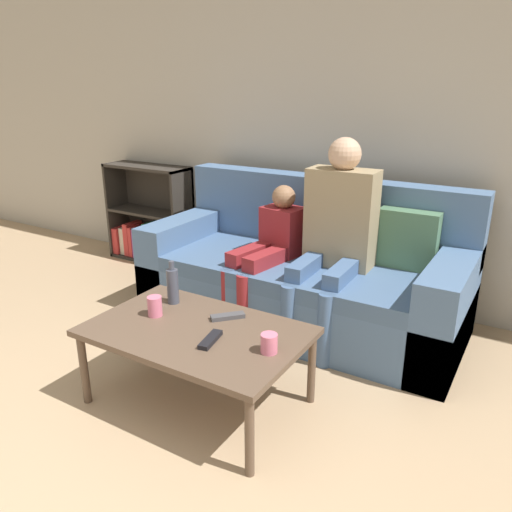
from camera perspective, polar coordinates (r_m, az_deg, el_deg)
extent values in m
cube|color=#B7B2A8|center=(3.63, 9.38, 15.45)|extent=(12.00, 0.06, 2.60)
cube|color=#4C6B93|center=(3.34, 4.94, -4.76)|extent=(2.08, 0.89, 0.34)
cube|color=#466288|center=(3.18, 4.34, -1.70)|extent=(1.64, 0.71, 0.10)
cube|color=#4C6B93|center=(3.48, 7.79, 5.05)|extent=(2.08, 0.18, 0.48)
cube|color=#4C6B93|center=(3.76, -7.78, 0.06)|extent=(0.22, 0.89, 0.60)
cube|color=#4C6B93|center=(3.04, 21.00, -5.90)|extent=(0.22, 0.89, 0.60)
cube|color=#4C7556|center=(3.17, 16.92, 1.82)|extent=(0.36, 0.12, 0.36)
cube|color=#332D28|center=(4.78, -15.46, 5.27)|extent=(0.02, 0.28, 0.85)
cube|color=#332D28|center=(4.27, -8.29, 4.15)|extent=(0.02, 0.28, 0.85)
cube|color=#332D28|center=(4.61, -11.00, 5.11)|extent=(0.79, 0.02, 0.85)
cube|color=#332D28|center=(4.64, -11.72, -0.21)|extent=(0.79, 0.28, 0.02)
cube|color=#332D28|center=(4.51, -12.09, 4.96)|extent=(0.74, 0.28, 0.02)
cube|color=#332D28|center=(4.44, -12.45, 9.94)|extent=(0.79, 0.28, 0.02)
cube|color=red|center=(4.82, -14.88, 1.94)|extent=(0.06, 0.23, 0.24)
cube|color=beige|center=(4.77, -14.42, 1.83)|extent=(0.05, 0.17, 0.25)
cube|color=red|center=(4.72, -13.86, 2.02)|extent=(0.05, 0.20, 0.30)
cube|color=red|center=(4.69, -13.37, 1.80)|extent=(0.04, 0.21, 0.27)
cube|color=#993D84|center=(4.66, -12.91, 1.65)|extent=(0.04, 0.21, 0.26)
cube|color=gold|center=(4.62, -12.32, 1.40)|extent=(0.07, 0.20, 0.24)
cube|color=#2D7A4C|center=(4.56, -11.81, 1.81)|extent=(0.04, 0.20, 0.33)
cylinder|color=brown|center=(2.66, -19.06, -12.09)|extent=(0.04, 0.04, 0.38)
cylinder|color=brown|center=(2.12, -0.75, -19.90)|extent=(0.04, 0.04, 0.38)
cylinder|color=brown|center=(3.01, -10.59, -7.50)|extent=(0.04, 0.04, 0.38)
cylinder|color=brown|center=(2.54, 6.38, -12.64)|extent=(0.04, 0.04, 0.38)
cube|color=brown|center=(2.44, -6.84, -8.59)|extent=(1.04, 0.66, 0.03)
cylinder|color=#476693|center=(2.91, 3.71, -7.42)|extent=(0.09, 0.09, 0.44)
cylinder|color=#476693|center=(2.83, 7.91, -8.40)|extent=(0.09, 0.09, 0.44)
cube|color=#476693|center=(3.00, 5.78, -1.12)|extent=(0.11, 0.40, 0.09)
cube|color=#476693|center=(2.92, 9.88, -1.89)|extent=(0.11, 0.40, 0.09)
cube|color=#9E8966|center=(3.09, 9.70, 4.28)|extent=(0.42, 0.21, 0.60)
sphere|color=#D1A889|center=(3.02, 10.11, 11.41)|extent=(0.19, 0.19, 0.19)
cylinder|color=maroon|center=(3.14, -3.30, -5.33)|extent=(0.10, 0.10, 0.44)
cylinder|color=maroon|center=(3.05, -1.37, -6.05)|extent=(0.10, 0.10, 0.44)
cube|color=maroon|center=(3.20, -0.51, 0.30)|extent=(0.16, 0.41, 0.09)
cube|color=maroon|center=(3.11, 1.44, -0.24)|extent=(0.16, 0.41, 0.09)
cube|color=maroon|center=(3.30, 3.12, 2.91)|extent=(0.29, 0.24, 0.32)
sphere|color=#936B4C|center=(3.24, 3.19, 6.76)|extent=(0.15, 0.15, 0.15)
cylinder|color=pink|center=(2.20, 1.51, -9.95)|extent=(0.08, 0.08, 0.09)
cylinder|color=pink|center=(2.57, -11.49, -5.64)|extent=(0.07, 0.07, 0.10)
cube|color=#47474C|center=(2.51, -3.24, -6.91)|extent=(0.15, 0.16, 0.02)
cube|color=black|center=(2.31, -5.23, -9.50)|extent=(0.08, 0.18, 0.02)
cylinder|color=#424756|center=(2.68, -9.50, -3.44)|extent=(0.06, 0.06, 0.19)
cylinder|color=#424756|center=(2.64, -9.64, -1.07)|extent=(0.03, 0.03, 0.05)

